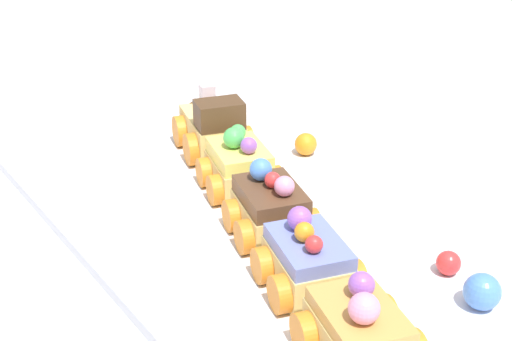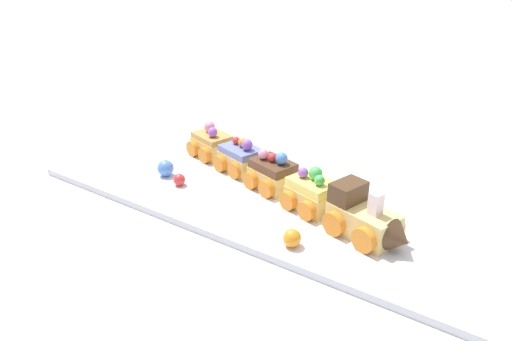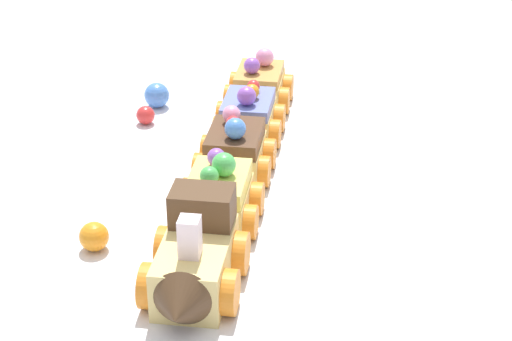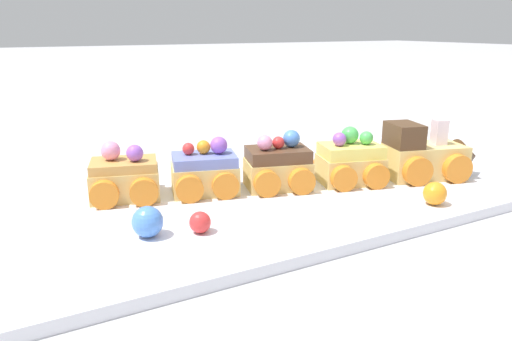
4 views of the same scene
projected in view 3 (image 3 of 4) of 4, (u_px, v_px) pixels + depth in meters
name	position (u px, v px, depth m)	size (l,w,h in m)	color
ground_plane	(231.00, 198.00, 0.84)	(10.00, 10.00, 0.00)	#B2B2B7
display_board	(230.00, 193.00, 0.84)	(0.83, 0.33, 0.01)	white
cake_train_locomotive	(194.00, 264.00, 0.67)	(0.13, 0.10, 0.08)	#E5C675
cake_car_lemon	(219.00, 198.00, 0.77)	(0.09, 0.09, 0.07)	#E5C675
cake_car_chocolate	(235.00, 152.00, 0.85)	(0.09, 0.09, 0.07)	#E5C675
cake_car_blueberry	(248.00, 118.00, 0.93)	(0.09, 0.09, 0.07)	#E5C675
cake_car_caramel	(259.00, 86.00, 1.01)	(0.09, 0.09, 0.07)	#E5C675
gumball_blue	(157.00, 95.00, 1.01)	(0.03, 0.03, 0.03)	#4C84E0
gumball_red	(146.00, 115.00, 0.96)	(0.02, 0.02, 0.02)	red
gumball_orange	(94.00, 237.00, 0.73)	(0.03, 0.03, 0.03)	orange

